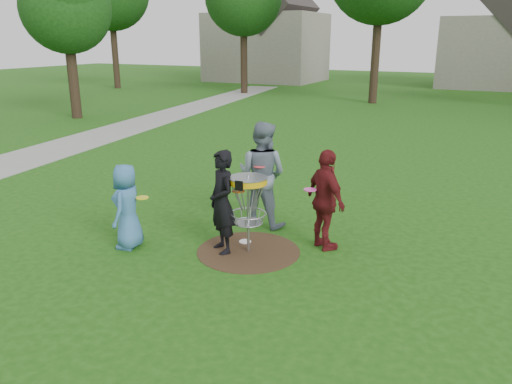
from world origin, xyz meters
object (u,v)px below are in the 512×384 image
at_px(player_maroon, 326,200).
at_px(disc_golf_basket, 248,196).
at_px(player_grey, 262,174).
at_px(player_blue, 127,207).
at_px(player_black, 222,202).

distance_m(player_maroon, disc_golf_basket, 1.35).
bearing_deg(player_grey, disc_golf_basket, 106.87).
height_order(player_blue, player_maroon, player_maroon).
height_order(player_grey, player_maroon, player_grey).
bearing_deg(player_black, disc_golf_basket, 61.45).
relative_size(player_grey, player_maroon, 1.16).
relative_size(player_black, player_maroon, 1.01).
bearing_deg(player_blue, player_maroon, 100.68).
bearing_deg(player_grey, player_maroon, 160.17).
bearing_deg(disc_golf_basket, player_maroon, 32.30).
bearing_deg(player_blue, disc_golf_basket, 96.13).
height_order(player_blue, player_black, player_black).
distance_m(player_grey, disc_golf_basket, 1.34).
relative_size(player_blue, player_maroon, 0.85).
bearing_deg(disc_golf_basket, player_blue, -159.47).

